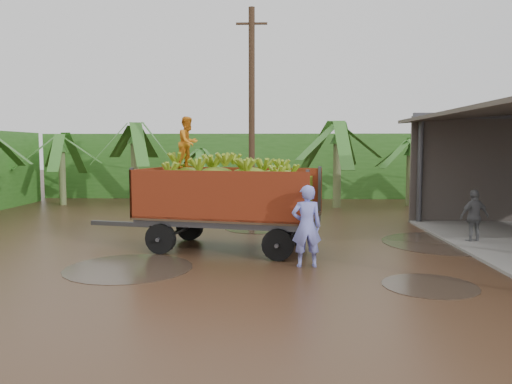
# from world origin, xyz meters

# --- Properties ---
(ground) EXTENTS (100.00, 100.00, 0.00)m
(ground) POSITION_xyz_m (0.00, 0.00, 0.00)
(ground) COLOR black
(ground) RESTS_ON ground
(hedge_north) EXTENTS (22.00, 3.00, 3.60)m
(hedge_north) POSITION_xyz_m (-2.00, 16.00, 1.80)
(hedge_north) COLOR #2D661E
(hedge_north) RESTS_ON ground
(banana_trailer) EXTENTS (6.85, 3.37, 3.70)m
(banana_trailer) POSITION_xyz_m (-1.41, 0.68, 1.46)
(banana_trailer) COLOR #A83218
(banana_trailer) RESTS_ON ground
(man_blue) EXTENTS (0.75, 0.53, 1.96)m
(man_blue) POSITION_xyz_m (0.62, -1.29, 0.98)
(man_blue) COLOR #7F87E8
(man_blue) RESTS_ON ground
(man_grey) EXTENTS (1.01, 0.64, 1.60)m
(man_grey) POSITION_xyz_m (5.76, 1.75, 0.80)
(man_grey) COLOR slate
(man_grey) RESTS_ON ground
(utility_pole) EXTENTS (1.20, 0.24, 8.17)m
(utility_pole) POSITION_xyz_m (-1.00, 6.51, 4.14)
(utility_pole) COLOR #47301E
(utility_pole) RESTS_ON ground
(banana_plants) EXTENTS (24.95, 20.61, 4.12)m
(banana_plants) POSITION_xyz_m (-5.57, 6.25, 1.85)
(banana_plants) COLOR #2D661E
(banana_plants) RESTS_ON ground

